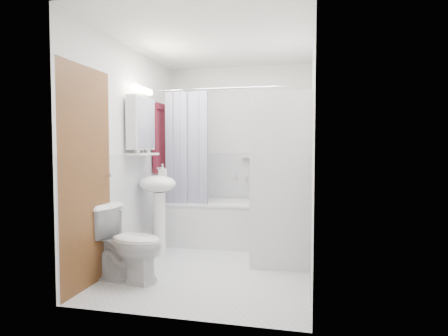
% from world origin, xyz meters
% --- Properties ---
extents(floor, '(2.60, 2.60, 0.00)m').
position_xyz_m(floor, '(0.00, 0.00, 0.00)').
color(floor, silver).
rests_on(floor, ground).
extents(room_walls, '(2.60, 2.60, 2.60)m').
position_xyz_m(room_walls, '(0.00, 0.00, 1.49)').
color(room_walls, white).
rests_on(room_walls, ground).
extents(wainscot, '(1.98, 2.58, 2.58)m').
position_xyz_m(wainscot, '(0.00, 0.29, 0.60)').
color(wainscot, silver).
rests_on(wainscot, ground).
extents(door, '(0.05, 2.00, 2.00)m').
position_xyz_m(door, '(-0.95, -0.55, 1.00)').
color(door, brown).
rests_on(door, ground).
extents(bathtub, '(1.48, 0.70, 0.57)m').
position_xyz_m(bathtub, '(-0.08, 0.92, 0.31)').
color(bathtub, white).
rests_on(bathtub, ground).
extents(tub_spout, '(0.04, 0.12, 0.04)m').
position_xyz_m(tub_spout, '(0.12, 1.25, 0.89)').
color(tub_spout, silver).
rests_on(tub_spout, room_walls).
extents(curtain_rod, '(1.66, 0.02, 0.02)m').
position_xyz_m(curtain_rod, '(-0.08, 0.63, 2.00)').
color(curtain_rod, silver).
rests_on(curtain_rod, room_walls).
extents(shower_curtain, '(0.55, 0.02, 1.45)m').
position_xyz_m(shower_curtain, '(-0.53, 0.63, 1.25)').
color(shower_curtain, '#141342').
rests_on(shower_curtain, curtain_rod).
extents(sink, '(0.44, 0.37, 1.04)m').
position_xyz_m(sink, '(-0.75, 0.22, 0.70)').
color(sink, white).
rests_on(sink, ground).
extents(medicine_cabinet, '(0.13, 0.50, 0.71)m').
position_xyz_m(medicine_cabinet, '(-0.90, 0.10, 1.57)').
color(medicine_cabinet, white).
rests_on(medicine_cabinet, room_walls).
extents(shelf, '(0.18, 0.54, 0.02)m').
position_xyz_m(shelf, '(-0.89, 0.10, 1.20)').
color(shelf, silver).
rests_on(shelf, room_walls).
extents(shower_caddy, '(0.22, 0.06, 0.02)m').
position_xyz_m(shower_caddy, '(0.17, 1.24, 1.15)').
color(shower_caddy, silver).
rests_on(shower_caddy, room_walls).
extents(towel, '(0.07, 0.38, 0.91)m').
position_xyz_m(towel, '(-0.94, 0.74, 1.41)').
color(towel, '#5B192C').
rests_on(towel, room_walls).
extents(washer_dryer, '(0.69, 0.68, 1.85)m').
position_xyz_m(washer_dryer, '(0.68, 0.30, 0.93)').
color(washer_dryer, white).
rests_on(washer_dryer, ground).
extents(toilet, '(0.78, 0.52, 0.71)m').
position_xyz_m(toilet, '(-0.72, -0.62, 0.35)').
color(toilet, white).
rests_on(toilet, ground).
extents(soap_pump, '(0.08, 0.17, 0.08)m').
position_xyz_m(soap_pump, '(-0.71, 0.25, 0.95)').
color(soap_pump, gray).
rests_on(soap_pump, sink).
extents(shelf_bottle, '(0.07, 0.18, 0.07)m').
position_xyz_m(shelf_bottle, '(-0.89, -0.05, 1.25)').
color(shelf_bottle, gray).
rests_on(shelf_bottle, shelf).
extents(shelf_cup, '(0.10, 0.09, 0.10)m').
position_xyz_m(shelf_cup, '(-0.89, 0.22, 1.26)').
color(shelf_cup, gray).
rests_on(shelf_cup, shelf).
extents(shampoo_a, '(0.13, 0.17, 0.13)m').
position_xyz_m(shampoo_a, '(0.35, 1.24, 1.23)').
color(shampoo_a, gray).
rests_on(shampoo_a, shower_caddy).
extents(shampoo_b, '(0.08, 0.21, 0.08)m').
position_xyz_m(shampoo_b, '(0.47, 1.24, 1.20)').
color(shampoo_b, navy).
rests_on(shampoo_b, shower_caddy).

